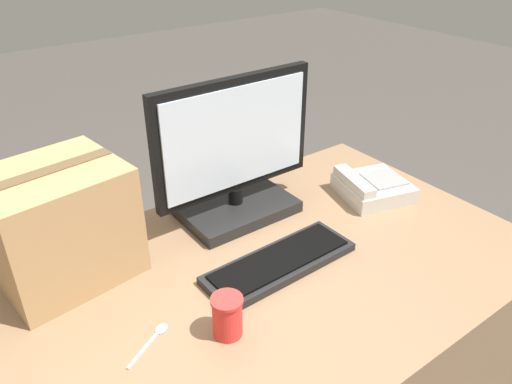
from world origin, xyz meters
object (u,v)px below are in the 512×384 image
object	(u,v)px
paper_cup_right	(227,316)
spoon	(154,337)
monitor	(235,162)
keyboard	(280,262)
desk_phone	(372,187)
cardboard_box	(59,225)

from	to	relation	value
paper_cup_right	spoon	bearing A→B (deg)	148.92
monitor	paper_cup_right	bearing A→B (deg)	-126.44
monitor	keyboard	bearing A→B (deg)	-101.47
monitor	desk_phone	world-z (taller)	monitor
monitor	keyboard	distance (m)	0.34
keyboard	paper_cup_right	xyz separation A→B (m)	(-0.24, -0.12, 0.04)
monitor	keyboard	xyz separation A→B (m)	(-0.06, -0.29, -0.16)
monitor	spoon	distance (m)	0.57
monitor	spoon	bearing A→B (deg)	-143.82
spoon	paper_cup_right	bearing A→B (deg)	-60.34
spoon	cardboard_box	size ratio (longest dim) A/B	0.37
paper_cup_right	spoon	world-z (taller)	paper_cup_right
desk_phone	paper_cup_right	bearing A→B (deg)	-147.15
monitor	spoon	world-z (taller)	monitor
paper_cup_right	cardboard_box	distance (m)	0.48
monitor	desk_phone	bearing A→B (deg)	-23.24
desk_phone	cardboard_box	world-z (taller)	cardboard_box
monitor	cardboard_box	size ratio (longest dim) A/B	1.46
paper_cup_right	cardboard_box	world-z (taller)	cardboard_box
cardboard_box	paper_cup_right	bearing A→B (deg)	-63.21
spoon	cardboard_box	world-z (taller)	cardboard_box
keyboard	spoon	size ratio (longest dim) A/B	3.25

